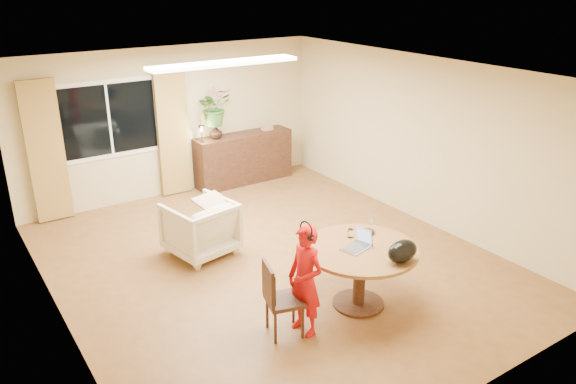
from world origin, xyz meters
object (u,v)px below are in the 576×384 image
object	(u,v)px
dining_table	(360,260)
sideboard	(244,158)
dining_chair	(285,298)
armchair	(200,228)
child	(305,281)

from	to	relation	value
dining_table	sideboard	xyz separation A→B (m)	(0.98, 4.49, -0.13)
dining_table	dining_chair	world-z (taller)	dining_chair
dining_chair	armchair	size ratio (longest dim) A/B	1.01
child	dining_chair	bearing A→B (deg)	-123.48
dining_chair	child	world-z (taller)	child
sideboard	dining_table	bearing A→B (deg)	-102.27
child	armchair	distance (m)	2.36
dining_chair	sideboard	distance (m)	4.91
dining_table	child	bearing A→B (deg)	-174.83
dining_chair	sideboard	size ratio (longest dim) A/B	0.47
child	sideboard	xyz separation A→B (m)	(1.82, 4.56, -0.17)
armchair	sideboard	xyz separation A→B (m)	(1.96, 2.22, 0.07)
armchair	child	bearing A→B (deg)	82.87
dining_table	child	distance (m)	0.85
child	dining_table	bearing A→B (deg)	86.03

